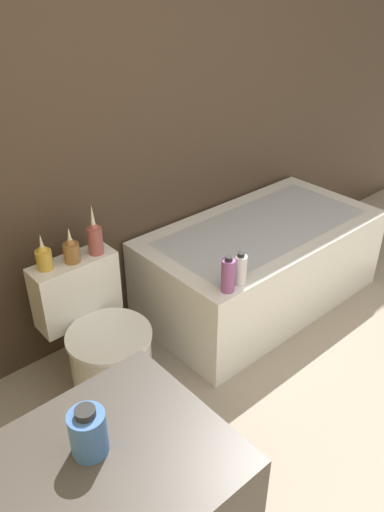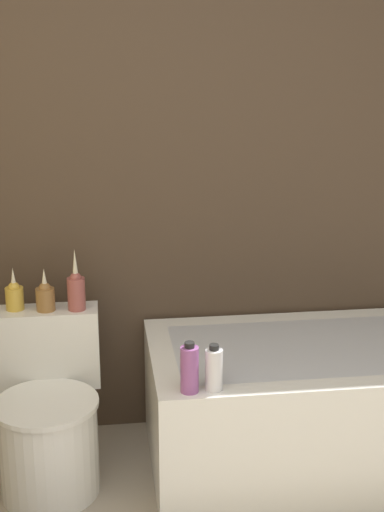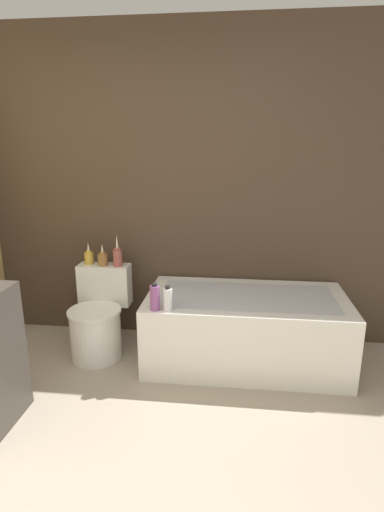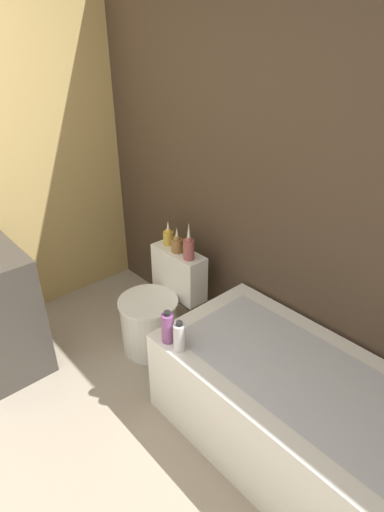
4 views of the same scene
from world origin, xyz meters
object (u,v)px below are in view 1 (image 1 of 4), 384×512
(bathtub, at_px, (260,264))
(vase_bronze, at_px, (95,237))
(toilet, at_px, (102,345))
(soap_bottle_glass, at_px, (88,432))
(shampoo_bottle_tall, at_px, (228,275))
(shampoo_bottle_short, at_px, (240,269))
(vase_gold, at_px, (44,257))
(vase_silver, at_px, (71,250))

(bathtub, distance_m, vase_bronze, 1.18)
(toilet, relative_size, vase_bronze, 2.61)
(bathtub, bearing_deg, soap_bottle_glass, -152.07)
(soap_bottle_glass, distance_m, shampoo_bottle_tall, 1.28)
(shampoo_bottle_tall, distance_m, shampoo_bottle_short, 0.09)
(vase_gold, distance_m, vase_bronze, 0.26)
(soap_bottle_glass, bearing_deg, toilet, 58.72)
(vase_gold, height_order, vase_silver, same)
(vase_gold, bearing_deg, vase_silver, -12.26)
(soap_bottle_glass, relative_size, vase_bronze, 0.57)
(bathtub, height_order, soap_bottle_glass, soap_bottle_glass)
(vase_gold, xyz_separation_m, vase_silver, (0.13, -0.03, 0.00))
(vase_gold, height_order, shampoo_bottle_tall, vase_gold)
(vase_gold, xyz_separation_m, vase_bronze, (0.26, -0.03, 0.03))
(toilet, distance_m, soap_bottle_glass, 1.24)
(bathtub, xyz_separation_m, shampoo_bottle_short, (-0.55, -0.33, 0.35))
(toilet, relative_size, vase_silver, 3.75)
(vase_silver, bearing_deg, shampoo_bottle_short, -39.31)
(shampoo_bottle_tall, bearing_deg, vase_bronze, 128.67)
(vase_bronze, xyz_separation_m, shampoo_bottle_short, (0.50, -0.51, -0.15))
(toilet, relative_size, shampoo_bottle_tall, 3.55)
(vase_bronze, bearing_deg, vase_silver, 177.00)
(vase_silver, bearing_deg, vase_bronze, -3.00)
(soap_bottle_glass, height_order, shampoo_bottle_short, soap_bottle_glass)
(shampoo_bottle_short, bearing_deg, toilet, 152.85)
(vase_gold, relative_size, vase_bronze, 0.69)
(vase_bronze, relative_size, shampoo_bottle_short, 1.48)
(bathtub, bearing_deg, vase_bronze, 170.36)
(vase_bronze, xyz_separation_m, shampoo_bottle_tall, (0.41, -0.52, -0.15))
(bathtub, bearing_deg, vase_gold, 170.75)
(bathtub, relative_size, vase_gold, 8.28)
(vase_gold, distance_m, vase_silver, 0.13)
(bathtub, bearing_deg, shampoo_bottle_tall, -152.25)
(shampoo_bottle_tall, bearing_deg, bathtub, 27.75)
(vase_silver, xyz_separation_m, shampoo_bottle_short, (0.63, -0.52, -0.13))
(bathtub, distance_m, toilet, 1.19)
(vase_gold, bearing_deg, shampoo_bottle_tall, -39.37)
(vase_silver, bearing_deg, bathtub, -8.92)
(toilet, distance_m, shampoo_bottle_short, 0.79)
(toilet, bearing_deg, vase_silver, 90.00)
(toilet, height_order, vase_gold, vase_gold)
(vase_bronze, bearing_deg, shampoo_bottle_tall, -51.33)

